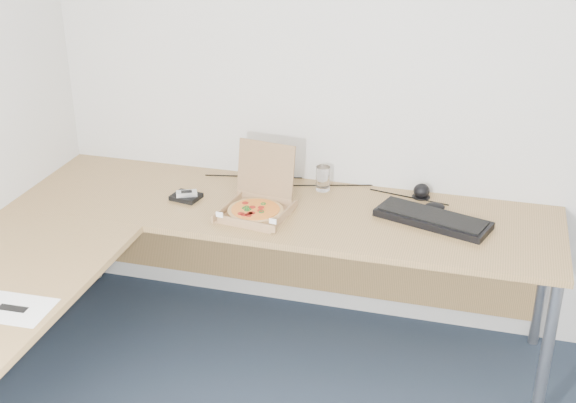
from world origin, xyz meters
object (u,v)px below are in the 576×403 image
(desk, at_px, (184,246))
(wallet, at_px, (186,197))
(pizza_box, at_px, (257,207))
(keyboard, at_px, (433,219))
(drinking_glass, at_px, (323,178))

(desk, bearing_deg, wallet, 110.79)
(pizza_box, distance_m, wallet, 0.38)
(desk, distance_m, wallet, 0.42)
(pizza_box, distance_m, keyboard, 0.79)
(pizza_box, bearing_deg, desk, -115.67)
(wallet, bearing_deg, drinking_glass, 34.69)
(desk, xyz_separation_m, pizza_box, (0.22, 0.33, 0.06))
(pizza_box, bearing_deg, wallet, 178.43)
(pizza_box, distance_m, drinking_glass, 0.41)
(drinking_glass, relative_size, keyboard, 0.24)
(desk, relative_size, keyboard, 4.96)
(keyboard, relative_size, wallet, 3.95)
(keyboard, xyz_separation_m, wallet, (-1.15, -0.06, -0.01))
(pizza_box, xyz_separation_m, drinking_glass, (0.23, 0.34, 0.03))
(drinking_glass, bearing_deg, keyboard, -21.27)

